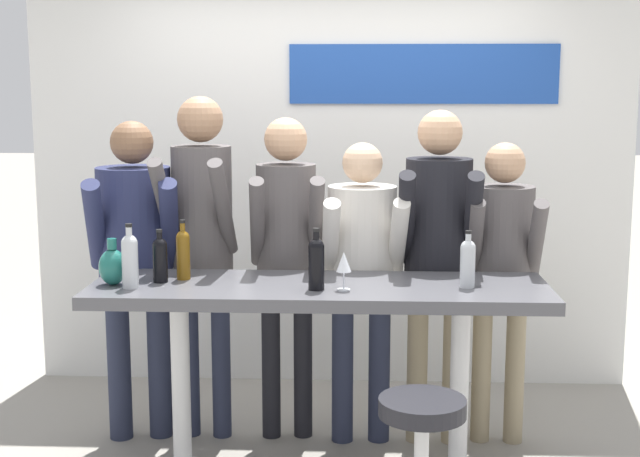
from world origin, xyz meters
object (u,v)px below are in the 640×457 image
(person_left, at_px, (202,225))
(wine_bottle_2, at_px, (183,252))
(person_right, at_px, (502,259))
(wine_bottle_4, at_px, (468,261))
(wine_glass_0, at_px, (344,263))
(tasting_table, at_px, (319,316))
(person_center_right, at_px, (438,239))
(bar_stool, at_px, (421,453))
(person_center, at_px, (362,260))
(wine_bottle_3, at_px, (316,261))
(person_far_left, at_px, (135,246))
(decorative_vase, at_px, (113,266))
(person_center_left, at_px, (286,240))
(wine_bottle_0, at_px, (130,258))
(wine_bottle_1, at_px, (160,258))

(person_left, xyz_separation_m, wine_bottle_2, (-0.02, -0.43, -0.06))
(person_right, height_order, wine_bottle_4, person_right)
(wine_glass_0, bearing_deg, person_right, 37.67)
(person_left, relative_size, wine_bottle_4, 6.92)
(tasting_table, height_order, person_center_right, person_center_right)
(person_left, bearing_deg, bar_stool, -44.54)
(person_center, bearing_deg, wine_bottle_3, -113.90)
(tasting_table, xyz_separation_m, person_right, (0.93, 0.51, 0.18))
(person_far_left, height_order, wine_glass_0, person_far_left)
(tasting_table, distance_m, decorative_vase, 0.99)
(person_center_left, bearing_deg, wine_bottle_4, -37.96)
(bar_stool, distance_m, wine_bottle_0, 1.58)
(wine_bottle_2, relative_size, wine_glass_0, 1.63)
(bar_stool, relative_size, person_far_left, 0.39)
(tasting_table, xyz_separation_m, wine_bottle_0, (-0.86, -0.12, 0.29))
(wine_bottle_2, height_order, decorative_vase, wine_bottle_2)
(tasting_table, distance_m, person_center, 0.55)
(wine_bottle_1, distance_m, wine_bottle_3, 0.76)
(person_left, xyz_separation_m, wine_bottle_3, (0.63, -0.63, -0.06))
(tasting_table, relative_size, wine_bottle_0, 7.17)
(person_center, height_order, wine_bottle_2, person_center)
(person_far_left, xyz_separation_m, wine_bottle_1, (0.24, -0.47, 0.03))
(wine_bottle_0, bearing_deg, person_center, 29.35)
(tasting_table, relative_size, person_center_right, 1.21)
(person_center, bearing_deg, person_center_left, 169.57)
(person_right, bearing_deg, wine_bottle_1, -160.09)
(wine_bottle_3, height_order, wine_bottle_4, wine_bottle_3)
(tasting_table, height_order, person_center_left, person_center_left)
(bar_stool, bearing_deg, person_center_right, 82.71)
(person_far_left, distance_m, wine_bottle_2, 0.52)
(person_center_left, distance_m, person_center, 0.41)
(person_center, relative_size, wine_bottle_0, 5.35)
(tasting_table, distance_m, person_center_left, 0.62)
(bar_stool, relative_size, wine_bottle_0, 2.23)
(person_center_left, xyz_separation_m, wine_bottle_0, (-0.67, -0.64, 0.02))
(person_center_left, bearing_deg, person_center, -11.65)
(tasting_table, bearing_deg, person_far_left, 154.24)
(wine_glass_0, relative_size, decorative_vase, 0.80)
(wine_bottle_2, xyz_separation_m, decorative_vase, (-0.31, -0.14, -0.04))
(person_right, distance_m, wine_bottle_0, 1.90)
(wine_bottle_1, bearing_deg, tasting_table, -0.96)
(wine_bottle_3, xyz_separation_m, decorative_vase, (-0.95, 0.05, -0.04))
(person_far_left, bearing_deg, wine_glass_0, -39.29)
(bar_stool, height_order, person_center, person_center)
(wine_bottle_3, height_order, decorative_vase, wine_bottle_3)
(wine_bottle_0, bearing_deg, person_far_left, 102.14)
(person_left, xyz_separation_m, wine_bottle_1, (-0.11, -0.50, -0.07))
(person_center_left, relative_size, wine_bottle_1, 6.82)
(person_left, bearing_deg, wine_bottle_4, -18.87)
(bar_stool, distance_m, person_center, 1.32)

